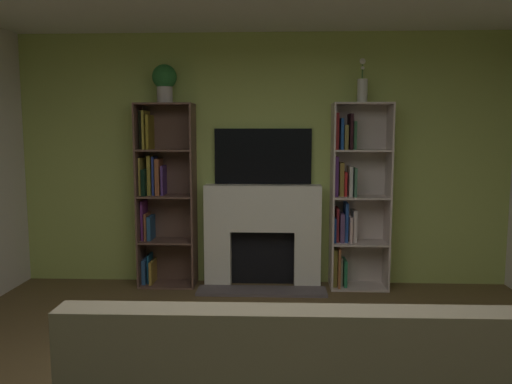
{
  "coord_description": "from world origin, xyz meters",
  "views": [
    {
      "loc": [
        0.15,
        -2.42,
        1.64
      ],
      "look_at": [
        0.0,
        1.18,
        1.21
      ],
      "focal_mm": 35.14,
      "sensor_mm": 36.0,
      "label": 1
    }
  ],
  "objects_px": {
    "bookshelf_right": "(352,198)",
    "potted_plant": "(165,81)",
    "vase_with_flowers": "(362,87)",
    "tv": "(263,156)",
    "bookshelf_left": "(161,194)",
    "fireplace": "(263,232)"
  },
  "relations": [
    {
      "from": "tv",
      "to": "bookshelf_left",
      "type": "relative_size",
      "value": 0.53
    },
    {
      "from": "tv",
      "to": "bookshelf_right",
      "type": "xyz_separation_m",
      "value": [
        0.94,
        -0.09,
        -0.44
      ]
    },
    {
      "from": "fireplace",
      "to": "tv",
      "type": "relative_size",
      "value": 1.29
    },
    {
      "from": "potted_plant",
      "to": "bookshelf_right",
      "type": "bearing_deg",
      "value": 0.8
    },
    {
      "from": "potted_plant",
      "to": "vase_with_flowers",
      "type": "distance_m",
      "value": 2.03
    },
    {
      "from": "bookshelf_left",
      "to": "potted_plant",
      "type": "distance_m",
      "value": 1.18
    },
    {
      "from": "potted_plant",
      "to": "vase_with_flowers",
      "type": "height_order",
      "value": "vase_with_flowers"
    },
    {
      "from": "vase_with_flowers",
      "to": "fireplace",
      "type": "bearing_deg",
      "value": 178.5
    },
    {
      "from": "bookshelf_left",
      "to": "tv",
      "type": "bearing_deg",
      "value": 4.81
    },
    {
      "from": "bookshelf_right",
      "to": "tv",
      "type": "bearing_deg",
      "value": 174.37
    },
    {
      "from": "bookshelf_right",
      "to": "fireplace",
      "type": "bearing_deg",
      "value": -179.98
    },
    {
      "from": "fireplace",
      "to": "bookshelf_left",
      "type": "height_order",
      "value": "bookshelf_left"
    },
    {
      "from": "fireplace",
      "to": "potted_plant",
      "type": "bearing_deg",
      "value": -178.49
    },
    {
      "from": "bookshelf_right",
      "to": "potted_plant",
      "type": "distance_m",
      "value": 2.31
    },
    {
      "from": "fireplace",
      "to": "tv",
      "type": "bearing_deg",
      "value": 90.0
    },
    {
      "from": "fireplace",
      "to": "tv",
      "type": "distance_m",
      "value": 0.81
    },
    {
      "from": "fireplace",
      "to": "tv",
      "type": "height_order",
      "value": "tv"
    },
    {
      "from": "fireplace",
      "to": "vase_with_flowers",
      "type": "relative_size",
      "value": 2.97
    },
    {
      "from": "bookshelf_left",
      "to": "vase_with_flowers",
      "type": "relative_size",
      "value": 4.33
    },
    {
      "from": "bookshelf_right",
      "to": "vase_with_flowers",
      "type": "xyz_separation_m",
      "value": [
        0.07,
        -0.03,
        1.15
      ]
    },
    {
      "from": "tv",
      "to": "fireplace",
      "type": "bearing_deg",
      "value": -90.0
    },
    {
      "from": "tv",
      "to": "bookshelf_left",
      "type": "height_order",
      "value": "bookshelf_left"
    }
  ]
}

